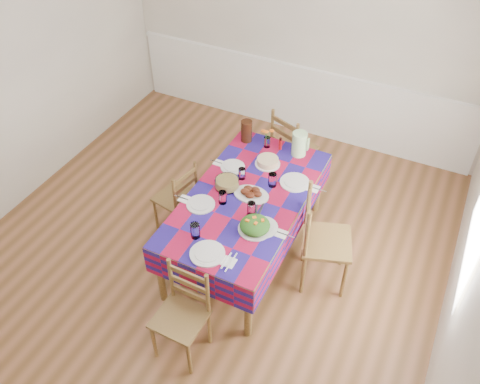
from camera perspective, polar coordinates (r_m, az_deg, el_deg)
name	(u,v)px	position (r m, az deg, el deg)	size (l,w,h in m)	color
room	(197,149)	(4.23, -4.80, 4.81)	(4.58, 5.08, 2.78)	brown
wainscot	(298,97)	(6.59, 6.50, 10.56)	(4.41, 0.06, 0.92)	white
dining_table	(247,203)	(4.73, 0.75, -1.21)	(1.02, 1.91, 0.74)	brown
setting_near_head	(204,245)	(4.21, -4.10, -6.00)	(0.48, 0.32, 0.14)	silver
setting_left_near	(208,202)	(4.59, -3.61, -1.08)	(0.48, 0.28, 0.13)	silver
setting_left_far	(235,169)	(4.93, -0.52, 2.59)	(0.44, 0.26, 0.12)	silver
setting_right_near	(259,220)	(4.41, 2.19, -3.20)	(0.49, 0.28, 0.13)	silver
setting_right_far	(287,182)	(4.80, 5.34, 1.18)	(0.53, 0.31, 0.14)	silver
meat_platter	(251,193)	(4.67, 1.27, -0.11)	(0.34, 0.24, 0.07)	silver
salad_platter	(255,226)	(4.34, 1.68, -3.80)	(0.29, 0.29, 0.12)	silver
pasta_bowl	(227,183)	(4.75, -1.47, 1.00)	(0.23, 0.23, 0.08)	white
cake	(268,162)	(5.02, 3.12, 3.43)	(0.25, 0.25, 0.07)	silver
serving_utensils	(259,206)	(4.58, 2.19, -1.56)	(0.13, 0.30, 0.01)	black
flower_vase	(267,139)	(5.22, 3.06, 5.93)	(0.13, 0.11, 0.22)	white
hot_sauce	(280,144)	(5.20, 4.55, 5.45)	(0.03, 0.03, 0.14)	red
green_pitcher	(299,144)	(5.12, 6.67, 5.40)	(0.15, 0.15, 0.26)	#B9ECA7
tea_pitcher	(247,131)	(5.28, 0.74, 6.87)	(0.12, 0.12, 0.24)	black
name_card	(200,263)	(4.12, -4.46, -7.93)	(0.08, 0.02, 0.02)	silver
chair_near	(182,315)	(4.21, -6.48, -13.53)	(0.40, 0.39, 0.89)	brown
chair_far	(291,149)	(5.71, 5.78, 4.88)	(0.54, 0.53, 0.95)	brown
chair_left	(178,198)	(5.17, -6.97, -0.71)	(0.42, 0.43, 0.84)	brown
chair_right	(322,241)	(4.65, 9.14, -5.45)	(0.56, 0.57, 1.03)	brown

